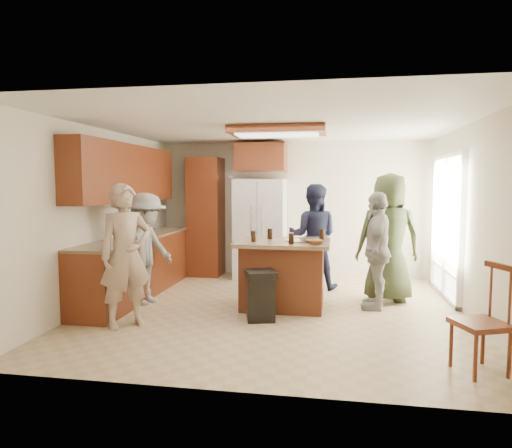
% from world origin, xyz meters
% --- Properties ---
extents(person_front_left, '(0.77, 0.77, 1.72)m').
position_xyz_m(person_front_left, '(-1.67, -1.00, 0.86)').
color(person_front_left, tan).
rests_on(person_front_left, ground).
extents(person_behind_left, '(0.85, 0.54, 1.72)m').
position_xyz_m(person_behind_left, '(0.44, 1.44, 0.86)').
color(person_behind_left, '#1A1D34').
rests_on(person_behind_left, ground).
extents(person_behind_right, '(0.98, 0.70, 1.88)m').
position_xyz_m(person_behind_right, '(1.56, 0.75, 0.94)').
color(person_behind_right, '#323B22').
rests_on(person_behind_right, ground).
extents(person_side_right, '(0.63, 1.01, 1.61)m').
position_xyz_m(person_side_right, '(1.36, 0.33, 0.81)').
color(person_side_right, gray).
rests_on(person_side_right, ground).
extents(person_counter, '(0.77, 1.12, 1.59)m').
position_xyz_m(person_counter, '(-1.87, 0.03, 0.79)').
color(person_counter, gray).
rests_on(person_counter, ground).
extents(left_cabinetry, '(0.64, 3.00, 2.30)m').
position_xyz_m(left_cabinetry, '(-2.24, 0.40, 0.96)').
color(left_cabinetry, maroon).
rests_on(left_cabinetry, ground).
extents(back_wall_units, '(1.80, 0.60, 2.45)m').
position_xyz_m(back_wall_units, '(-1.33, 2.20, 1.38)').
color(back_wall_units, maroon).
rests_on(back_wall_units, ground).
extents(refrigerator, '(0.90, 0.76, 1.80)m').
position_xyz_m(refrigerator, '(-0.55, 2.12, 0.90)').
color(refrigerator, white).
rests_on(refrigerator, ground).
extents(kitchen_island, '(1.28, 1.03, 0.93)m').
position_xyz_m(kitchen_island, '(0.09, 0.19, 0.47)').
color(kitchen_island, '#A74E2B').
rests_on(kitchen_island, ground).
extents(island_items, '(1.01, 0.59, 0.15)m').
position_xyz_m(island_items, '(0.31, 0.08, 0.97)').
color(island_items, silver).
rests_on(island_items, kitchen_island).
extents(trash_bin, '(0.47, 0.47, 0.63)m').
position_xyz_m(trash_bin, '(-0.12, -0.48, 0.32)').
color(trash_bin, black).
rests_on(trash_bin, ground).
extents(spindle_chair, '(0.54, 0.54, 0.99)m').
position_xyz_m(spindle_chair, '(2.12, -1.73, 0.45)').
color(spindle_chair, maroon).
rests_on(spindle_chair, ground).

